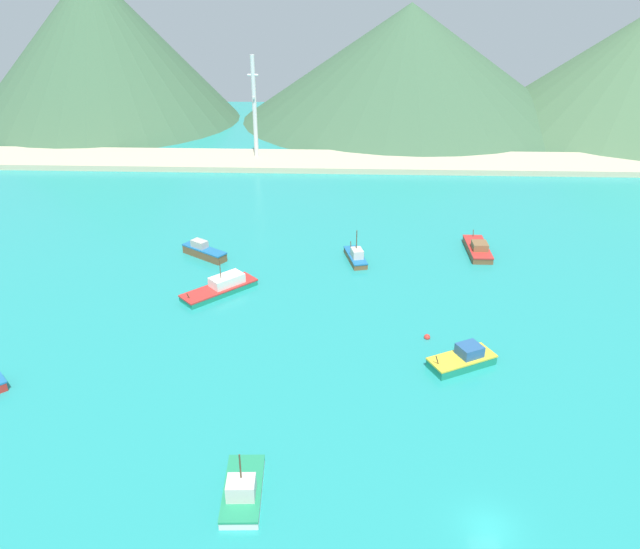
% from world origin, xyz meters
% --- Properties ---
extents(ground, '(260.00, 280.00, 0.50)m').
position_xyz_m(ground, '(0.00, 30.00, -0.25)').
color(ground, teal).
extents(fishing_boat_0, '(3.50, 7.53, 4.83)m').
position_xyz_m(fishing_boat_0, '(-19.68, 2.40, 0.77)').
color(fishing_boat_0, silver).
rests_on(fishing_boat_0, ground).
extents(fishing_boat_1, '(9.88, 9.67, 4.82)m').
position_xyz_m(fishing_boat_1, '(-27.96, 37.99, 0.79)').
color(fishing_boat_1, '#198466').
rests_on(fishing_boat_1, ground).
extents(fishing_boat_3, '(7.51, 6.03, 2.46)m').
position_xyz_m(fishing_boat_3, '(-32.73, 49.17, 0.90)').
color(fishing_boat_3, brown).
rests_on(fishing_boat_3, ground).
extents(fishing_boat_4, '(3.09, 8.95, 2.15)m').
position_xyz_m(fishing_boat_4, '(8.94, 52.18, 0.73)').
color(fishing_boat_4, brown).
rests_on(fishing_boat_4, ground).
extents(fishing_boat_5, '(3.59, 7.15, 5.02)m').
position_xyz_m(fishing_boat_5, '(-9.79, 48.50, 0.76)').
color(fishing_boat_5, brown).
rests_on(fishing_boat_5, ground).
extents(fishing_boat_7, '(8.01, 6.08, 2.37)m').
position_xyz_m(fishing_boat_7, '(1.63, 22.08, 0.83)').
color(fishing_boat_7, '#198466').
rests_on(fishing_boat_7, ground).
extents(buoy_0, '(0.75, 0.75, 0.75)m').
position_xyz_m(buoy_0, '(-1.63, 27.45, 0.13)').
color(buoy_0, red).
rests_on(buoy_0, ground).
extents(beach_strip, '(247.00, 15.16, 1.20)m').
position_xyz_m(beach_strip, '(0.00, 99.38, 0.60)').
color(beach_strip, '#C6B793').
rests_on(beach_strip, ground).
extents(hill_west, '(74.67, 74.67, 40.38)m').
position_xyz_m(hill_west, '(-79.54, 141.44, 20.19)').
color(hill_west, '#3D6042').
rests_on(hill_west, ground).
extents(hill_central, '(94.18, 94.18, 31.12)m').
position_xyz_m(hill_central, '(5.90, 146.79, 15.56)').
color(hill_central, '#3D6042').
rests_on(hill_central, ground).
extents(radio_tower, '(2.30, 1.84, 23.00)m').
position_xyz_m(radio_tower, '(-31.48, 100.66, 11.73)').
color(radio_tower, silver).
rests_on(radio_tower, ground).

